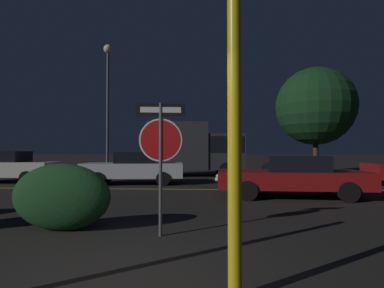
{
  "coord_description": "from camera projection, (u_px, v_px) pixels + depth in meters",
  "views": [
    {
      "loc": [
        1.12,
        -3.26,
        1.49
      ],
      "look_at": [
        0.67,
        5.86,
        1.7
      ],
      "focal_mm": 28.0,
      "sensor_mm": 36.0,
      "label": 1
    }
  ],
  "objects": [
    {
      "name": "passing_car_2",
      "position": [
        134.0,
        168.0,
        13.56
      ],
      "size": [
        4.66,
        2.23,
        1.44
      ],
      "rotation": [
        0.0,
        0.0,
        1.67
      ],
      "color": "silver",
      "rests_on": "ground_plane"
    },
    {
      "name": "ground_plane",
      "position": [
        105.0,
        286.0,
        3.28
      ],
      "size": [
        260.0,
        260.0,
        0.0
      ],
      "primitive_type": "plane",
      "color": "black"
    },
    {
      "name": "hedge_bush_2",
      "position": [
        62.0,
        197.0,
        5.61
      ],
      "size": [
        1.86,
        0.71,
        1.25
      ],
      "primitive_type": "ellipsoid",
      "color": "#19421E",
      "rests_on": "ground_plane"
    },
    {
      "name": "stop_sign",
      "position": [
        161.0,
        141.0,
        5.27
      ],
      "size": [
        0.87,
        0.12,
        2.33
      ],
      "rotation": [
        0.0,
        0.0,
        0.11
      ],
      "color": "#4C4C51",
      "rests_on": "ground_plane"
    },
    {
      "name": "street_lamp",
      "position": [
        108.0,
        85.0,
        18.0
      ],
      "size": [
        0.53,
        0.53,
        7.91
      ],
      "color": "#4C4C51",
      "rests_on": "ground_plane"
    },
    {
      "name": "tree_0",
      "position": [
        315.0,
        106.0,
        19.54
      ],
      "size": [
        5.06,
        5.06,
        6.94
      ],
      "color": "#422D1E",
      "rests_on": "ground_plane"
    },
    {
      "name": "road_center_stripe",
      "position": [
        178.0,
        189.0,
        11.62
      ],
      "size": [
        39.87,
        0.12,
        0.01
      ],
      "primitive_type": "cube",
      "color": "gold",
      "rests_on": "ground_plane"
    },
    {
      "name": "passing_car_1",
      "position": [
        9.0,
        167.0,
        14.09
      ],
      "size": [
        4.37,
        1.93,
        1.48
      ],
      "rotation": [
        0.0,
        0.0,
        -1.54
      ],
      "color": "silver",
      "rests_on": "ground_plane"
    },
    {
      "name": "yellow_pole_right",
      "position": [
        235.0,
        135.0,
        3.04
      ],
      "size": [
        0.14,
        0.14,
        3.29
      ],
      "primitive_type": "cylinder",
      "color": "yellow",
      "rests_on": "ground_plane"
    },
    {
      "name": "delivery_truck",
      "position": [
        196.0,
        148.0,
        18.02
      ],
      "size": [
        5.8,
        2.88,
        3.17
      ],
      "rotation": [
        0.0,
        0.0,
        -1.5
      ],
      "color": "#2D2D33",
      "rests_on": "ground_plane"
    },
    {
      "name": "passing_car_3",
      "position": [
        291.0,
        176.0,
        9.71
      ],
      "size": [
        4.83,
        2.22,
        1.33
      ],
      "rotation": [
        0.0,
        0.0,
        1.51
      ],
      "color": "maroon",
      "rests_on": "ground_plane"
    }
  ]
}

